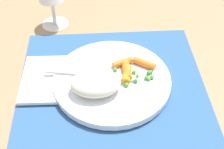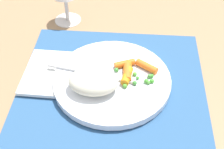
% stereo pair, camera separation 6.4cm
% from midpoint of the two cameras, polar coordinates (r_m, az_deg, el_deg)
% --- Properties ---
extents(ground_plane, '(2.40, 2.40, 0.00)m').
position_cam_midpoint_polar(ground_plane, '(0.68, 2.69, -2.00)').
color(ground_plane, '#997551').
extents(placemat, '(0.40, 0.37, 0.01)m').
position_cam_midpoint_polar(placemat, '(0.68, 2.70, -1.83)').
color(placemat, '#2D5684').
rests_on(placemat, ground_plane).
extents(plate, '(0.25, 0.25, 0.02)m').
position_cam_midpoint_polar(plate, '(0.67, 2.73, -1.20)').
color(plate, white).
rests_on(plate, placemat).
extents(rice_mound, '(0.10, 0.07, 0.04)m').
position_cam_midpoint_polar(rice_mound, '(0.63, -0.52, -1.41)').
color(rice_mound, beige).
rests_on(rice_mound, plate).
extents(carrot_portion, '(0.10, 0.08, 0.02)m').
position_cam_midpoint_polar(carrot_portion, '(0.67, 6.21, 0.58)').
color(carrot_portion, orange).
rests_on(carrot_portion, plate).
extents(pea_scatter, '(0.09, 0.09, 0.01)m').
position_cam_midpoint_polar(pea_scatter, '(0.67, 7.51, -0.58)').
color(pea_scatter, '#3F8E38').
rests_on(pea_scatter, plate).
extents(fork, '(0.20, 0.05, 0.01)m').
position_cam_midpoint_polar(fork, '(0.67, 0.50, -0.15)').
color(fork, silver).
rests_on(fork, plate).
extents(napkin, '(0.10, 0.14, 0.01)m').
position_cam_midpoint_polar(napkin, '(0.70, -9.33, 0.25)').
color(napkin, white).
rests_on(napkin, placemat).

